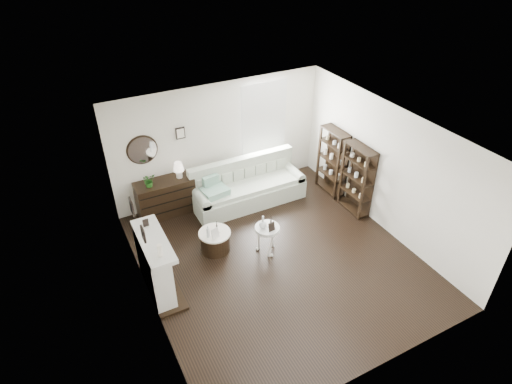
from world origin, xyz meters
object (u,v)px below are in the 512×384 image
sofa (247,188)px  drum_table (215,241)px  pedestal_table (267,229)px  dresser (166,197)px

sofa → drum_table: (-1.34, -1.26, -0.11)m
drum_table → pedestal_table: pedestal_table is taller
sofa → pedestal_table: (-0.43, -1.77, 0.22)m
dresser → pedestal_table: dresser is taller
dresser → drum_table: 1.73m
sofa → drum_table: 1.84m
dresser → drum_table: (0.48, -1.65, -0.19)m
sofa → dresser: 1.86m
drum_table → dresser: bearing=106.1°
drum_table → pedestal_table: 1.09m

